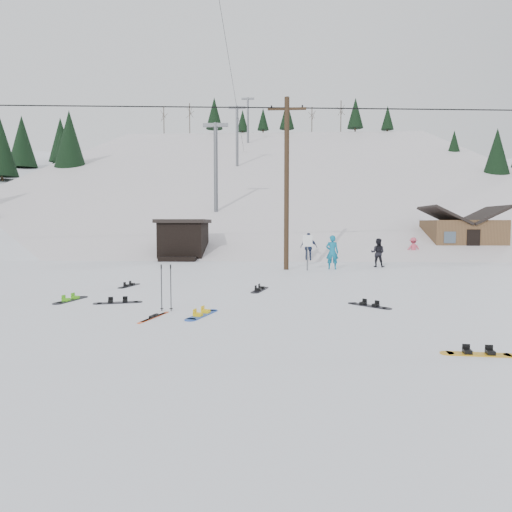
{
  "coord_description": "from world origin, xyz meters",
  "views": [
    {
      "loc": [
        1.68,
        -10.21,
        2.41
      ],
      "look_at": [
        0.91,
        4.25,
        1.4
      ],
      "focal_mm": 32.0,
      "sensor_mm": 36.0,
      "label": 1
    }
  ],
  "objects_px": {
    "utility_pole": "(287,181)",
    "cabin": "(462,237)",
    "hero_skis": "(154,317)",
    "hero_snowboard": "(202,314)"
  },
  "relations": [
    {
      "from": "utility_pole",
      "to": "cabin",
      "type": "xyz_separation_m",
      "value": [
        13.0,
        10.0,
        -3.2
      ]
    },
    {
      "from": "cabin",
      "to": "hero_skis",
      "type": "relative_size",
      "value": 3.63
    },
    {
      "from": "cabin",
      "to": "hero_snowboard",
      "type": "bearing_deg",
      "value": -124.52
    },
    {
      "from": "hero_snowboard",
      "to": "hero_skis",
      "type": "xyz_separation_m",
      "value": [
        -1.19,
        -0.36,
        -0.01
      ]
    },
    {
      "from": "cabin",
      "to": "hero_skis",
      "type": "bearing_deg",
      "value": -126.1
    },
    {
      "from": "utility_pole",
      "to": "hero_snowboard",
      "type": "bearing_deg",
      "value": -100.93
    },
    {
      "from": "hero_skis",
      "to": "hero_snowboard",
      "type": "bearing_deg",
      "value": 30.3
    },
    {
      "from": "utility_pole",
      "to": "cabin",
      "type": "height_order",
      "value": "utility_pole"
    },
    {
      "from": "utility_pole",
      "to": "hero_skis",
      "type": "height_order",
      "value": "utility_pole"
    },
    {
      "from": "utility_pole",
      "to": "hero_skis",
      "type": "xyz_separation_m",
      "value": [
        -3.58,
        -12.74,
        -4.66
      ]
    }
  ]
}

